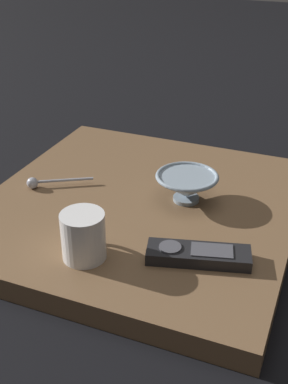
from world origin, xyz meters
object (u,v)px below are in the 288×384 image
object	(u,v)px
teaspoon	(40,183)
tv_remote_near	(198,255)
coffee_mug	(83,235)
cereal_bowl	(187,186)

from	to	relation	value
teaspoon	tv_remote_near	distance (m)	0.40
tv_remote_near	coffee_mug	bearing A→B (deg)	108.56
coffee_mug	tv_remote_near	xyz separation A→B (m)	(0.06, -0.18, -0.03)
coffee_mug	teaspoon	world-z (taller)	coffee_mug
cereal_bowl	teaspoon	bearing A→B (deg)	102.32
coffee_mug	teaspoon	distance (m)	0.27
coffee_mug	tv_remote_near	bearing A→B (deg)	-71.44
cereal_bowl	coffee_mug	distance (m)	0.26
coffee_mug	teaspoon	size ratio (longest dim) A/B	0.74
coffee_mug	tv_remote_near	distance (m)	0.19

